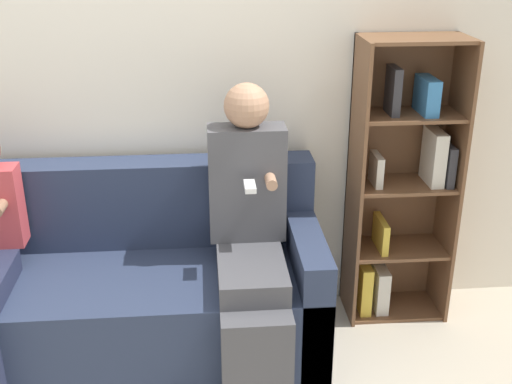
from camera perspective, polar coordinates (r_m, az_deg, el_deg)
back_wall at (r=3.29m, az=-10.43°, el=9.65°), size 10.00×0.06×2.55m
couch at (r=3.28m, az=-13.84°, el=-8.78°), size 2.18×0.80×0.91m
adult_seated at (r=2.95m, az=-0.52°, el=-3.49°), size 0.36×0.73×1.34m
bookshelf at (r=3.44m, az=12.71°, el=0.48°), size 0.53×0.32×1.51m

